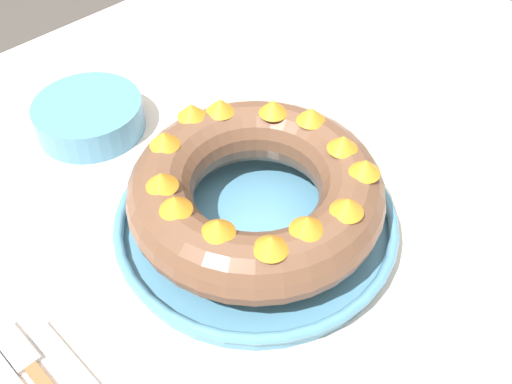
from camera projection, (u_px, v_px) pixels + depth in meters
The scene contains 5 objects.
dining_table at pixel (276, 274), 0.75m from camera, with size 1.34×1.11×0.77m.
serving_dish at pixel (256, 223), 0.67m from camera, with size 0.32×0.32×0.03m.
bundt_cake at pixel (256, 191), 0.64m from camera, with size 0.27×0.27×0.09m.
side_bowl at pixel (89, 116), 0.79m from camera, with size 0.14×0.14×0.04m, color #518EB2.
napkin at pixel (429, 129), 0.80m from camera, with size 0.16×0.11×0.00m, color #B2D1B7.
Camera 1 is at (-0.33, -0.30, 1.29)m, focal length 42.00 mm.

